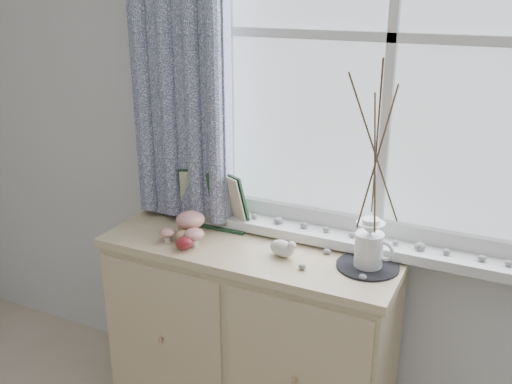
% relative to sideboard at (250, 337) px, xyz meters
% --- Properties ---
extents(sideboard, '(1.20, 0.45, 0.85)m').
position_rel_sideboard_xyz_m(sideboard, '(0.00, 0.00, 0.00)').
color(sideboard, beige).
rests_on(sideboard, ground).
extents(botanical_book, '(0.37, 0.14, 0.25)m').
position_rel_sideboard_xyz_m(botanical_book, '(-0.23, 0.09, 0.55)').
color(botanical_book, '#1C3B23').
rests_on(botanical_book, sideboard).
extents(toadstool_cluster, '(0.19, 0.17, 0.11)m').
position_rel_sideboard_xyz_m(toadstool_cluster, '(-0.25, -0.06, 0.49)').
color(toadstool_cluster, beige).
rests_on(toadstool_cluster, sideboard).
extents(wooden_eggs, '(0.14, 0.18, 0.08)m').
position_rel_sideboard_xyz_m(wooden_eggs, '(-0.25, -0.08, 0.46)').
color(wooden_eggs, tan).
rests_on(wooden_eggs, sideboard).
extents(songbird_figurine, '(0.15, 0.09, 0.07)m').
position_rel_sideboard_xyz_m(songbird_figurine, '(0.15, -0.03, 0.46)').
color(songbird_figurine, beige).
rests_on(songbird_figurine, sideboard).
extents(crocheted_doily, '(0.23, 0.23, 0.01)m').
position_rel_sideboard_xyz_m(crocheted_doily, '(0.47, 0.03, 0.43)').
color(crocheted_doily, black).
rests_on(crocheted_doily, sideboard).
extents(twig_pitcher, '(0.35, 0.35, 0.78)m').
position_rel_sideboard_xyz_m(twig_pitcher, '(0.47, 0.03, 0.87)').
color(twig_pitcher, silver).
rests_on(twig_pitcher, crocheted_doily).
extents(sideboard_pebbles, '(0.33, 0.23, 0.02)m').
position_rel_sideboard_xyz_m(sideboard_pebbles, '(0.30, 0.00, 0.43)').
color(sideboard_pebbles, gray).
rests_on(sideboard_pebbles, sideboard).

